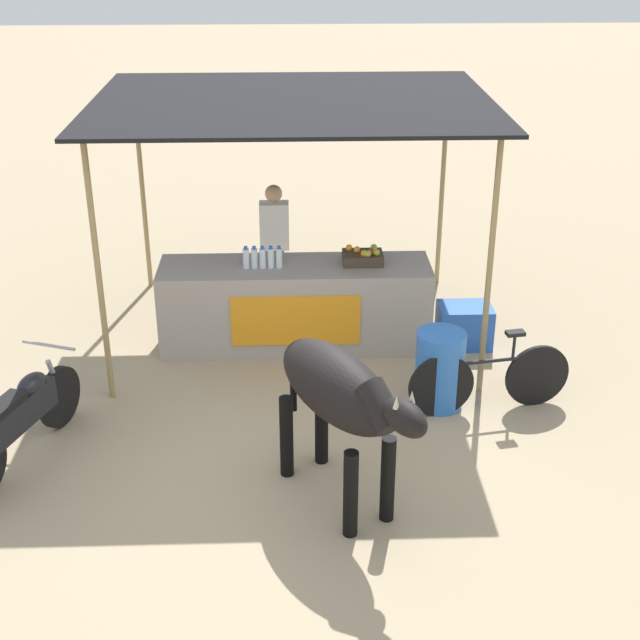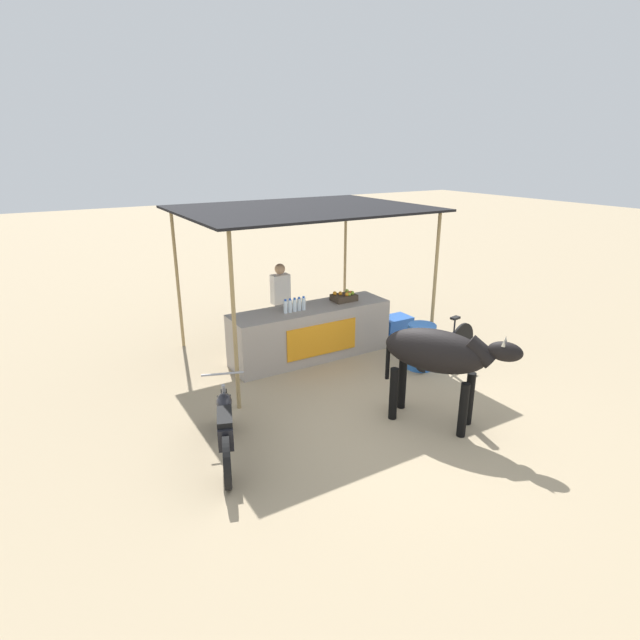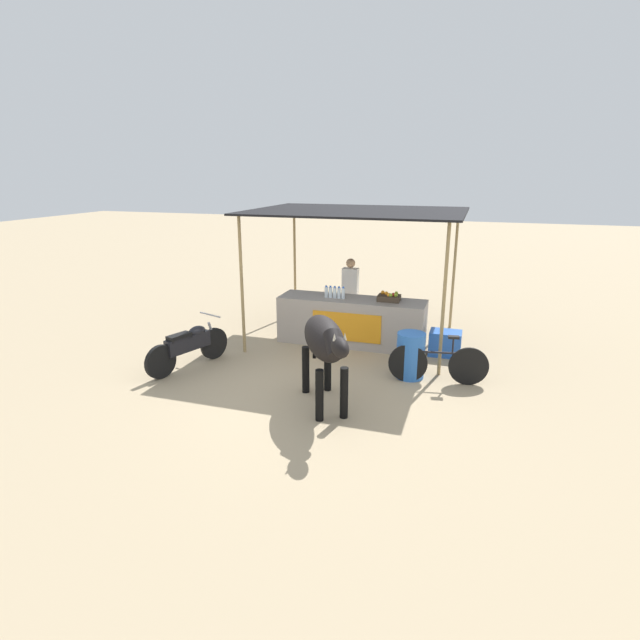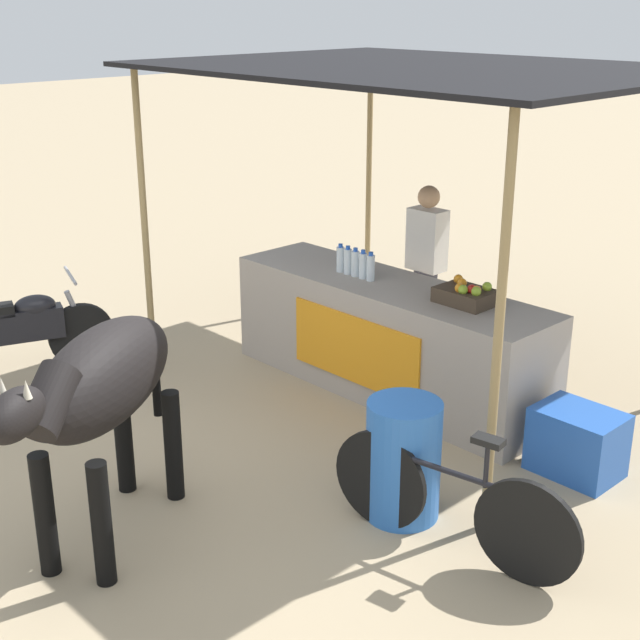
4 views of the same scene
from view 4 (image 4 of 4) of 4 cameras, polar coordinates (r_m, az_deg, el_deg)
The scene contains 11 objects.
ground_plane at distance 6.51m, azimuth -9.08°, elevation -9.89°, with size 60.00×60.00×0.00m, color tan.
stall_counter at distance 7.62m, azimuth 4.35°, elevation -1.12°, with size 3.00×0.82×0.96m.
stall_awning at distance 7.36m, azimuth 6.43°, elevation 15.06°, with size 4.20×3.20×2.71m.
water_bottle_row at distance 7.62m, azimuth 2.28°, elevation 3.66°, with size 0.43×0.07×0.25m.
fruit_crate at distance 7.02m, azimuth 9.34°, elevation 1.61°, with size 0.44×0.32×0.18m.
vendor_behind_counter at distance 8.18m, azimuth 6.78°, elevation 3.03°, with size 0.34×0.22×1.65m.
cooler_box at distance 6.63m, azimuth 16.13°, elevation -7.53°, with size 0.60×0.44×0.48m, color blue.
water_barrel at distance 5.84m, azimuth 5.35°, elevation -8.88°, with size 0.49×0.49×0.80m, color blue.
cow at distance 5.45m, azimuth -13.92°, elevation -4.22°, with size 1.25×1.75×1.44m.
motorcycle_parked at distance 8.33m, azimuth -18.98°, elevation -0.70°, with size 0.78×1.72×0.90m.
bicycle_leaning at distance 5.53m, azimuth 8.38°, elevation -11.47°, with size 1.64×0.32×0.85m.
Camera 4 is at (4.73, -3.11, 3.21)m, focal length 50.00 mm.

